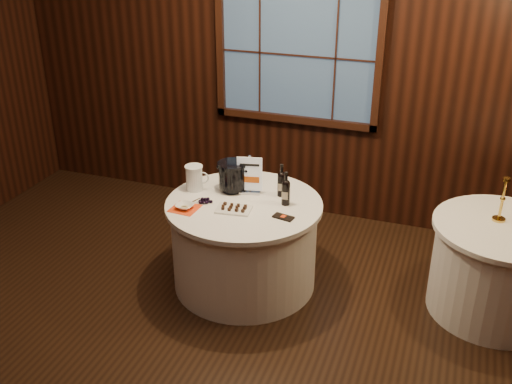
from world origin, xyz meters
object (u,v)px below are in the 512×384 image
at_px(grape_bunch, 205,201).
at_px(brass_candlestick, 501,205).
at_px(cracker_bowl, 185,206).
at_px(port_bottle_right, 286,191).
at_px(sign_stand, 250,180).
at_px(side_table, 498,269).
at_px(chocolate_box, 283,217).
at_px(main_table, 244,243).
at_px(port_bottle_left, 281,182).
at_px(ice_bucket, 232,176).
at_px(glass_pitcher, 194,178).
at_px(chocolate_plate, 234,208).

height_order(grape_bunch, brass_candlestick, brass_candlestick).
bearing_deg(cracker_bowl, port_bottle_right, 25.00).
bearing_deg(sign_stand, side_table, -9.41).
relative_size(sign_stand, chocolate_box, 2.11).
xyz_separation_m(sign_stand, grape_bunch, (-0.27, -0.31, -0.09)).
distance_m(main_table, chocolate_box, 0.56).
distance_m(port_bottle_left, brass_candlestick, 1.70).
bearing_deg(port_bottle_left, chocolate_box, -83.32).
xyz_separation_m(main_table, ice_bucket, (-0.17, 0.18, 0.52)).
relative_size(port_bottle_left, brass_candlestick, 0.79).
relative_size(main_table, side_table, 1.19).
distance_m(side_table, port_bottle_right, 1.76).
xyz_separation_m(chocolate_box, grape_bunch, (-0.67, 0.02, 0.01)).
relative_size(main_table, sign_stand, 3.81).
bearing_deg(side_table, port_bottle_right, -172.64).
height_order(port_bottle_right, ice_bucket, port_bottle_right).
bearing_deg(glass_pitcher, port_bottle_right, -16.04).
bearing_deg(chocolate_plate, port_bottle_right, 33.78).
height_order(port_bottle_left, port_bottle_right, port_bottle_right).
bearing_deg(side_table, brass_candlestick, 127.35).
distance_m(port_bottle_right, brass_candlestick, 1.64).
xyz_separation_m(ice_bucket, brass_candlestick, (2.11, 0.19, -0.00)).
bearing_deg(sign_stand, ice_bucket, 168.04).
bearing_deg(glass_pitcher, main_table, -26.18).
relative_size(port_bottle_right, cracker_bowl, 2.02).
relative_size(port_bottle_right, brass_candlestick, 0.79).
height_order(port_bottle_right, chocolate_plate, port_bottle_right).
height_order(main_table, cracker_bowl, cracker_bowl).
distance_m(main_table, side_table, 2.02).
bearing_deg(ice_bucket, brass_candlestick, 5.22).
bearing_deg(chocolate_plate, glass_pitcher, 151.74).
height_order(glass_pitcher, brass_candlestick, brass_candlestick).
bearing_deg(grape_bunch, chocolate_plate, -6.49).
bearing_deg(ice_bucket, grape_bunch, -111.76).
bearing_deg(side_table, chocolate_box, -164.71).
height_order(port_bottle_left, glass_pitcher, port_bottle_left).
bearing_deg(brass_candlestick, glass_pitcher, -173.23).
xyz_separation_m(grape_bunch, cracker_bowl, (-0.11, -0.13, 0.00)).
relative_size(side_table, glass_pitcher, 4.97).
xyz_separation_m(port_bottle_right, brass_candlestick, (1.62, 0.29, 0.01)).
relative_size(port_bottle_left, grape_bunch, 1.53).
relative_size(main_table, brass_candlestick, 3.59).
bearing_deg(port_bottle_right, port_bottle_left, 116.45).
distance_m(sign_stand, grape_bunch, 0.42).
relative_size(cracker_bowl, brass_candlestick, 0.39).
bearing_deg(port_bottle_left, brass_candlestick, -8.07).
xyz_separation_m(cracker_bowl, brass_candlestick, (2.35, 0.63, 0.11)).
bearing_deg(chocolate_box, chocolate_plate, -167.08).
bearing_deg(glass_pitcher, port_bottle_left, -5.05).
bearing_deg(side_table, chocolate_plate, -167.40).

